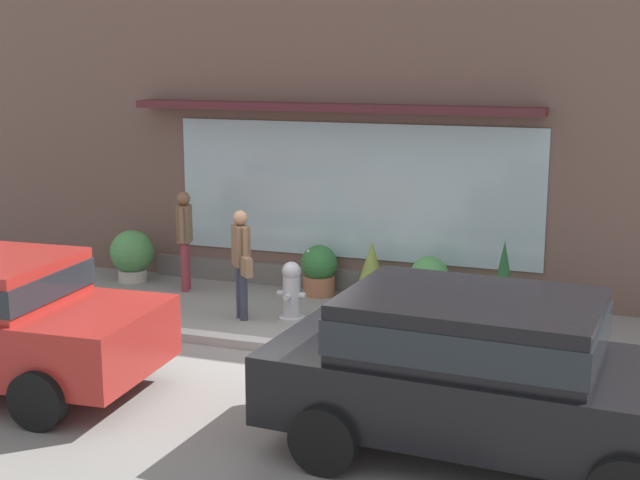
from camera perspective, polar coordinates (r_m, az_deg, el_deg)
The scene contains 12 objects.
ground_plane at distance 12.26m, azimuth -3.82°, elevation -6.55°, with size 60.00×60.00×0.00m, color gray.
curb_strip at distance 12.07m, azimuth -4.21°, elevation -6.56°, with size 14.00×0.24×0.12m, color #B2B2AD.
storefront at distance 14.65m, azimuth 1.10°, elevation 7.03°, with size 14.00×0.81×5.36m.
fire_hydrant at distance 13.13m, azimuth -1.82°, elevation -3.29°, with size 0.44×0.41×0.88m.
pedestrian_with_handbag at distance 13.10m, azimuth -5.00°, elevation -1.10°, with size 0.48×0.51×1.63m.
pedestrian_passerby at distance 14.82m, azimuth -8.58°, elevation 0.42°, with size 0.27×0.46×1.65m.
parked_car_black at distance 8.81m, azimuth 10.29°, elevation -7.93°, with size 4.42×2.26×1.60m.
potted_plant_window_right at distance 13.82m, azimuth 6.94°, elevation -2.64°, with size 0.59×0.59×0.82m.
potted_plant_low_front at distance 14.10m, azimuth 3.29°, elevation -2.11°, with size 0.50×0.50×0.97m.
potted_plant_trailing_edge at distance 13.61m, azimuth 11.56°, elevation -2.47°, with size 0.39×0.39×1.15m.
potted_plant_window_center at distance 14.50m, azimuth -0.06°, elevation -1.88°, with size 0.59×0.59×0.82m.
potted_plant_corner_tall at distance 15.68m, azimuth -11.85°, elevation -0.89°, with size 0.74×0.74×0.89m.
Camera 1 is at (4.72, -10.63, 3.87)m, focal length 50.44 mm.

